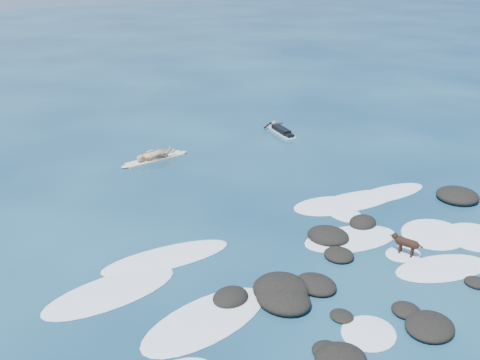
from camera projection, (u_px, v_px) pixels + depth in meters
ground at (332, 248)px, 16.00m from camera, size 160.00×160.00×0.00m
reef_rocks at (342, 283)px, 14.11m from camera, size 13.44×7.09×0.49m
breaking_foam at (343, 248)px, 15.96m from camera, size 14.96×7.65×0.12m
standing_surfer_rig at (154, 145)px, 22.39m from camera, size 3.13×0.91×1.78m
paddling_surfer_rig at (281, 130)px, 25.96m from camera, size 1.08×2.43×0.42m
dog at (405, 242)px, 15.43m from camera, size 0.52×0.97×0.65m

